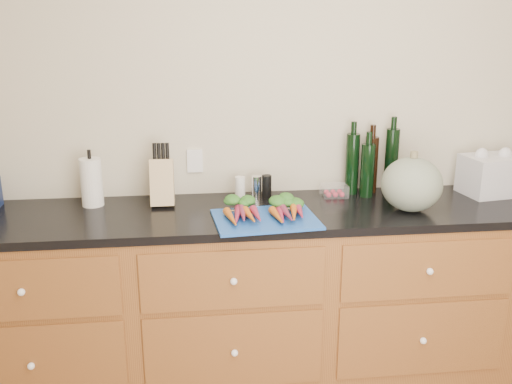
{
  "coord_description": "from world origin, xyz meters",
  "views": [
    {
      "loc": [
        -0.62,
        -1.3,
        1.82
      ],
      "look_at": [
        -0.33,
        1.2,
        1.06
      ],
      "focal_mm": 40.0,
      "sensor_mm": 36.0,
      "label": 1
    }
  ],
  "objects": [
    {
      "name": "carrots",
      "position": [
        -0.29,
        1.18,
        0.98
      ],
      "size": [
        0.38,
        0.28,
        0.05
      ],
      "color": "#C25E16",
      "rests_on": "cutting_board"
    },
    {
      "name": "grinder_pepper",
      "position": [
        -0.24,
        1.48,
        1.0
      ],
      "size": [
        0.05,
        0.05,
        0.12
      ],
      "primitive_type": "cylinder",
      "color": "black",
      "rests_on": "countertop"
    },
    {
      "name": "cutting_board",
      "position": [
        -0.29,
        1.14,
        0.95
      ],
      "size": [
        0.49,
        0.39,
        0.01
      ],
      "primitive_type": "cube",
      "rotation": [
        0.0,
        0.0,
        0.09
      ],
      "color": "#184BA7",
      "rests_on": "countertop"
    },
    {
      "name": "grocery_bag",
      "position": [
        0.94,
        1.42,
        1.04
      ],
      "size": [
        0.31,
        0.26,
        0.2
      ],
      "primitive_type": null,
      "rotation": [
        0.0,
        0.0,
        0.15
      ],
      "color": "silver",
      "rests_on": "countertop"
    },
    {
      "name": "grinder_salt",
      "position": [
        -0.38,
        1.48,
        1.0
      ],
      "size": [
        0.05,
        0.05,
        0.12
      ],
      "primitive_type": "cylinder",
      "color": "silver",
      "rests_on": "countertop"
    },
    {
      "name": "squash",
      "position": [
        0.42,
        1.21,
        1.07
      ],
      "size": [
        0.29,
        0.29,
        0.26
      ],
      "primitive_type": "ellipsoid",
      "color": "#5D6B59",
      "rests_on": "countertop"
    },
    {
      "name": "cabinets",
      "position": [
        0.0,
        1.3,
        0.45
      ],
      "size": [
        3.6,
        0.64,
        0.9
      ],
      "color": "brown",
      "rests_on": "ground"
    },
    {
      "name": "canister_chrome",
      "position": [
        -0.29,
        1.48,
        1.0
      ],
      "size": [
        0.05,
        0.05,
        0.12
      ],
      "primitive_type": "cylinder",
      "color": "white",
      "rests_on": "countertop"
    },
    {
      "name": "wall_back",
      "position": [
        0.0,
        1.62,
        1.3
      ],
      "size": [
        4.1,
        0.05,
        2.6
      ],
      "primitive_type": "cube",
      "color": "beige",
      "rests_on": "ground"
    },
    {
      "name": "countertop",
      "position": [
        0.0,
        1.3,
        0.92
      ],
      "size": [
        3.64,
        0.62,
        0.04
      ],
      "primitive_type": "cube",
      "color": "black",
      "rests_on": "cabinets"
    },
    {
      "name": "bottles",
      "position": [
        0.32,
        1.51,
        1.09
      ],
      "size": [
        0.28,
        0.14,
        0.34
      ],
      "color": "black",
      "rests_on": "countertop"
    },
    {
      "name": "paper_towel",
      "position": [
        -1.11,
        1.46,
        1.06
      ],
      "size": [
        0.11,
        0.11,
        0.24
      ],
      "primitive_type": "cylinder",
      "color": "white",
      "rests_on": "countertop"
    },
    {
      "name": "knife_block",
      "position": [
        -0.76,
        1.44,
        1.05
      ],
      "size": [
        0.11,
        0.11,
        0.23
      ],
      "primitive_type": "cube",
      "color": "tan",
      "rests_on": "countertop"
    },
    {
      "name": "tomato_box",
      "position": [
        0.12,
        1.47,
        0.97
      ],
      "size": [
        0.13,
        0.11,
        0.06
      ],
      "primitive_type": "cube",
      "color": "white",
      "rests_on": "countertop"
    }
  ]
}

